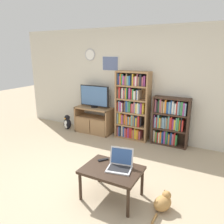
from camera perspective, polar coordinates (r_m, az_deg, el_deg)
ground_plane at (r=3.69m, az=-9.10°, el=-18.28°), size 18.00×18.00×0.00m
wall_back at (r=5.25m, az=6.27°, el=7.30°), size 6.72×0.09×2.60m
tv_stand at (r=5.67m, az=-4.80°, el=-2.10°), size 0.97×0.43×0.67m
television at (r=5.54m, az=-4.65°, el=4.09°), size 0.80×0.18×0.56m
bookshelf_tall at (r=5.18m, az=5.19°, el=1.52°), size 0.79×0.31×1.62m
bookshelf_short at (r=5.01m, az=14.81°, el=-2.34°), size 0.79×0.26×1.09m
coffee_table at (r=3.18m, az=-0.08°, el=-15.45°), size 0.82×0.59×0.45m
laptop at (r=3.14m, az=2.14°, el=-13.33°), size 0.39×0.36×0.27m
remote_near_laptop at (r=3.37m, az=-2.32°, el=-12.35°), size 0.13×0.15×0.02m
cat at (r=3.21m, az=13.25°, el=-21.93°), size 0.29×0.49×0.26m
penguin_figurine at (r=6.06m, az=-11.62°, el=-2.75°), size 0.21×0.19×0.40m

